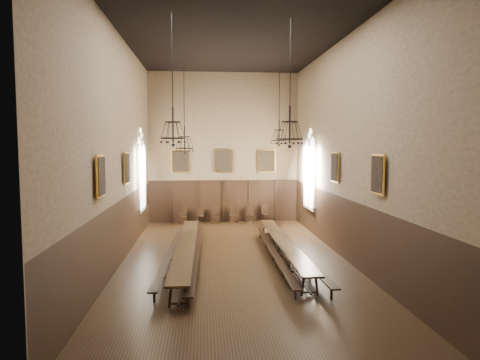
{
  "coord_description": "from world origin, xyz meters",
  "views": [
    {
      "loc": [
        -1.26,
        -16.85,
        4.63
      ],
      "look_at": [
        0.34,
        1.5,
        3.14
      ],
      "focal_mm": 32.0,
      "sensor_mm": 36.0,
      "label": 1
    }
  ],
  "objects": [
    {
      "name": "portrait_back_1",
      "position": [
        0.0,
        8.88,
        3.7
      ],
      "size": [
        1.1,
        0.12,
        1.4
      ],
      "color": "gold",
      "rests_on": "wall_back"
    },
    {
      "name": "portrait_right_0",
      "position": [
        4.38,
        1.0,
        3.7
      ],
      "size": [
        0.12,
        1.0,
        1.3
      ],
      "color": "gold",
      "rests_on": "wall_right"
    },
    {
      "name": "bench_right_inner",
      "position": [
        1.53,
        -0.18,
        0.27
      ],
      "size": [
        0.38,
        9.43,
        0.42
      ],
      "rotation": [
        0.0,
        0.0,
        -0.01
      ],
      "color": "black",
      "rests_on": "floor"
    },
    {
      "name": "portrait_left_0",
      "position": [
        -4.38,
        1.0,
        3.7
      ],
      "size": [
        0.12,
        1.0,
        1.3
      ],
      "color": "gold",
      "rests_on": "wall_left"
    },
    {
      "name": "chandelier_front_right",
      "position": [
        1.78,
        -2.01,
        5.12
      ],
      "size": [
        0.94,
        0.94,
        4.31
      ],
      "color": "black",
      "rests_on": "ceiling"
    },
    {
      "name": "bench_right_outer",
      "position": [
        2.45,
        0.1,
        0.29
      ],
      "size": [
        0.58,
        10.18,
        0.46
      ],
      "rotation": [
        0.0,
        0.0,
        0.03
      ],
      "color": "black",
      "rests_on": "floor"
    },
    {
      "name": "wall_front",
      "position": [
        0.0,
        -9.01,
        4.5
      ],
      "size": [
        9.0,
        0.02,
        9.0
      ],
      "primitive_type": "cube",
      "color": "#92775A",
      "rests_on": "ground"
    },
    {
      "name": "table_left",
      "position": [
        -1.92,
        -0.26,
        0.4
      ],
      "size": [
        0.84,
        10.16,
        0.79
      ],
      "rotation": [
        0.0,
        0.0,
        -0.01
      ],
      "color": "black",
      "rests_on": "floor"
    },
    {
      "name": "chair_4",
      "position": [
        0.54,
        8.55,
        0.28
      ],
      "size": [
        0.42,
        0.42,
        0.93
      ],
      "rotation": [
        0.0,
        0.0,
        0.02
      ],
      "color": "black",
      "rests_on": "floor"
    },
    {
      "name": "ceiling",
      "position": [
        0.0,
        0.0,
        9.01
      ],
      "size": [
        9.0,
        18.0,
        0.02
      ],
      "primitive_type": "cube",
      "color": "black",
      "rests_on": "ground"
    },
    {
      "name": "chandelier_front_left",
      "position": [
        -2.25,
        -2.33,
        5.16
      ],
      "size": [
        0.83,
        0.83,
        4.28
      ],
      "color": "black",
      "rests_on": "ceiling"
    },
    {
      "name": "table_right",
      "position": [
        2.01,
        0.11,
        0.38
      ],
      "size": [
        0.71,
        9.63,
        0.75
      ],
      "rotation": [
        0.0,
        0.0,
        -0.0
      ],
      "color": "black",
      "rests_on": "floor"
    },
    {
      "name": "window_left",
      "position": [
        -4.43,
        5.5,
        3.4
      ],
      "size": [
        0.2,
        2.2,
        4.6
      ],
      "primitive_type": null,
      "color": "white",
      "rests_on": "wall_left"
    },
    {
      "name": "floor",
      "position": [
        0.0,
        0.0,
        -0.01
      ],
      "size": [
        9.0,
        18.0,
        0.02
      ],
      "primitive_type": "cube",
      "color": "black",
      "rests_on": "ground"
    },
    {
      "name": "portrait_right_1",
      "position": [
        4.38,
        -3.5,
        3.7
      ],
      "size": [
        0.12,
        1.0,
        1.3
      ],
      "color": "gold",
      "rests_on": "wall_right"
    },
    {
      "name": "chair_1",
      "position": [
        -2.41,
        8.47,
        0.28
      ],
      "size": [
        0.47,
        0.47,
        0.94
      ],
      "rotation": [
        0.0,
        0.0,
        0.13
      ],
      "color": "black",
      "rests_on": "floor"
    },
    {
      "name": "portrait_back_2",
      "position": [
        2.6,
        8.88,
        3.7
      ],
      "size": [
        1.1,
        0.12,
        1.4
      ],
      "color": "gold",
      "rests_on": "wall_back"
    },
    {
      "name": "wainscot_panelling",
      "position": [
        0.0,
        0.0,
        1.25
      ],
      "size": [
        9.0,
        18.0,
        2.5
      ],
      "primitive_type": null,
      "color": "black",
      "rests_on": "floor"
    },
    {
      "name": "chair_3",
      "position": [
        -0.55,
        8.5,
        0.29
      ],
      "size": [
        0.43,
        0.43,
        0.95
      ],
      "rotation": [
        0.0,
        0.0,
        0.03
      ],
      "color": "black",
      "rests_on": "floor"
    },
    {
      "name": "wall_left",
      "position": [
        -4.51,
        0.0,
        4.5
      ],
      "size": [
        0.02,
        18.0,
        9.0
      ],
      "primitive_type": "cube",
      "color": "#92775A",
      "rests_on": "ground"
    },
    {
      "name": "chair_6",
      "position": [
        2.52,
        8.58,
        0.3
      ],
      "size": [
        0.54,
        0.54,
        1.01
      ],
      "rotation": [
        0.0,
        0.0,
        0.24
      ],
      "color": "black",
      "rests_on": "floor"
    },
    {
      "name": "wall_right",
      "position": [
        4.51,
        0.0,
        4.5
      ],
      "size": [
        0.02,
        18.0,
        9.0
      ],
      "primitive_type": "cube",
      "color": "#92775A",
      "rests_on": "ground"
    },
    {
      "name": "chair_2",
      "position": [
        -1.44,
        8.49,
        0.27
      ],
      "size": [
        0.41,
        0.41,
        0.89
      ],
      "rotation": [
        0.0,
        0.0,
        0.04
      ],
      "color": "black",
      "rests_on": "floor"
    },
    {
      "name": "chandelier_back_right",
      "position": [
        2.22,
        2.53,
        5.17
      ],
      "size": [
        0.75,
        0.75,
        4.28
      ],
      "color": "black",
      "rests_on": "ceiling"
    },
    {
      "name": "portrait_back_0",
      "position": [
        -2.6,
        8.88,
        3.7
      ],
      "size": [
        1.1,
        0.12,
        1.4
      ],
      "color": "gold",
      "rests_on": "wall_back"
    },
    {
      "name": "portrait_left_1",
      "position": [
        -4.38,
        -3.5,
        3.7
      ],
      "size": [
        0.12,
        1.0,
        1.3
      ],
      "color": "gold",
      "rests_on": "wall_left"
    },
    {
      "name": "chair_5",
      "position": [
        1.5,
        8.48,
        0.28
      ],
      "size": [
        0.5,
        0.5,
        0.93
      ],
      "rotation": [
        0.0,
        0.0,
        -0.26
      ],
      "color": "black",
      "rests_on": "floor"
    },
    {
      "name": "wall_back",
      "position": [
        0.0,
        9.01,
        4.5
      ],
      "size": [
        9.0,
        0.02,
        9.0
      ],
      "primitive_type": "cube",
      "color": "#92775A",
      "rests_on": "ground"
    },
    {
      "name": "window_right",
      "position": [
        4.43,
        5.5,
        3.4
      ],
      "size": [
        0.2,
        2.2,
        4.6
      ],
      "primitive_type": null,
      "color": "white",
      "rests_on": "wall_right"
    },
    {
      "name": "chandelier_back_left",
      "position": [
        -2.07,
        2.32,
        4.84
      ],
      "size": [
        0.79,
        0.79,
        4.63
      ],
      "color": "black",
      "rests_on": "ceiling"
    },
    {
      "name": "bench_left_inner",
      "position": [
        -1.53,
        -0.02,
        0.31
      ],
      "size": [
        0.67,
        10.68,
        0.48
      ],
      "rotation": [
        0.0,
        0.0,
        -0.03
      ],
      "color": "black",
      "rests_on": "floor"
    },
    {
      "name": "bench_left_outer",
      "position": [
        -2.55,
        0.15,
        0.28
      ],
      "size": [
        0.67,
        9.84,
        0.44
      ],
      "rotation": [
        0.0,
        0.0,
        -0.04
      ],
      "color": "black",
      "rests_on": "floor"
    }
  ]
}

